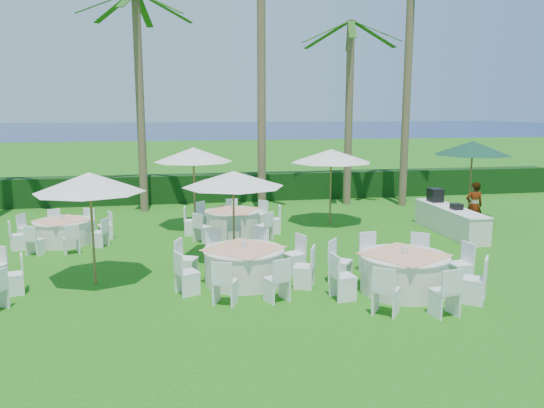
{
  "coord_description": "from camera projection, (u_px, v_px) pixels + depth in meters",
  "views": [
    {
      "loc": [
        -0.92,
        -11.27,
        3.98
      ],
      "look_at": [
        1.85,
        3.56,
        1.3
      ],
      "focal_mm": 35.0,
      "sensor_mm": 36.0,
      "label": 1
    }
  ],
  "objects": [
    {
      "name": "ground",
      "position": [
        220.0,
        292.0,
        11.76
      ],
      "size": [
        120.0,
        120.0,
        0.0
      ],
      "primitive_type": "plane",
      "color": "#236010",
      "rests_on": "ground"
    },
    {
      "name": "hedge",
      "position": [
        195.0,
        188.0,
        23.27
      ],
      "size": [
        34.0,
        1.0,
        1.2
      ],
      "primitive_type": "cube",
      "color": "black",
      "rests_on": "ground"
    },
    {
      "name": "ocean",
      "position": [
        177.0,
        129.0,
        110.48
      ],
      "size": [
        260.0,
        260.0,
        0.0
      ],
      "primitive_type": "plane",
      "color": "#07154B",
      "rests_on": "ground"
    },
    {
      "name": "banquet_table_b",
      "position": [
        244.0,
        265.0,
        12.31
      ],
      "size": [
        3.21,
        3.21,
        0.99
      ],
      "color": "silver",
      "rests_on": "ground"
    },
    {
      "name": "banquet_table_c",
      "position": [
        404.0,
        272.0,
        11.7
      ],
      "size": [
        3.43,
        3.43,
        1.03
      ],
      "color": "silver",
      "rests_on": "ground"
    },
    {
      "name": "banquet_table_d",
      "position": [
        63.0,
        231.0,
        15.9
      ],
      "size": [
        2.85,
        2.85,
        0.89
      ],
      "color": "silver",
      "rests_on": "ground"
    },
    {
      "name": "banquet_table_e",
      "position": [
        233.0,
        221.0,
        17.2
      ],
      "size": [
        3.14,
        3.14,
        0.95
      ],
      "color": "silver",
      "rests_on": "ground"
    },
    {
      "name": "umbrella_a",
      "position": [
        90.0,
        183.0,
        11.86
      ],
      "size": [
        2.47,
        2.47,
        2.61
      ],
      "color": "brown",
      "rests_on": "ground"
    },
    {
      "name": "umbrella_b",
      "position": [
        233.0,
        179.0,
        14.03
      ],
      "size": [
        2.72,
        2.72,
        2.39
      ],
      "color": "brown",
      "rests_on": "ground"
    },
    {
      "name": "umbrella_c",
      "position": [
        193.0,
        155.0,
        17.64
      ],
      "size": [
        2.62,
        2.62,
        2.76
      ],
      "color": "brown",
      "rests_on": "ground"
    },
    {
      "name": "umbrella_d",
      "position": [
        331.0,
        156.0,
        18.33
      ],
      "size": [
        2.84,
        2.84,
        2.64
      ],
      "color": "brown",
      "rests_on": "ground"
    },
    {
      "name": "umbrella_green",
      "position": [
        473.0,
        148.0,
        18.81
      ],
      "size": [
        2.71,
        2.71,
        2.9
      ],
      "color": "brown",
      "rests_on": "ground"
    },
    {
      "name": "buffet_table",
      "position": [
        449.0,
        219.0,
        17.32
      ],
      "size": [
        0.85,
        3.73,
        1.32
      ],
      "color": "silver",
      "rests_on": "ground"
    },
    {
      "name": "staff_person",
      "position": [
        474.0,
        206.0,
        17.86
      ],
      "size": [
        0.63,
        0.46,
        1.61
      ],
      "primitive_type": "imported",
      "rotation": [
        0.0,
        0.0,
        3.0
      ],
      "color": "gray",
      "rests_on": "ground"
    },
    {
      "name": "palm_b",
      "position": [
        140.0,
        93.0,
        20.39
      ],
      "size": [
        4.25,
        4.37,
        8.37
      ],
      "color": "brown",
      "rests_on": "ground"
    },
    {
      "name": "palm_c",
      "position": [
        261.0,
        59.0,
        19.95
      ],
      "size": [
        4.4,
        3.97,
        10.79
      ],
      "color": "brown",
      "rests_on": "ground"
    },
    {
      "name": "palm_d",
      "position": [
        349.0,
        104.0,
        22.07
      ],
      "size": [
        4.34,
        4.29,
        7.59
      ],
      "color": "brown",
      "rests_on": "ground"
    },
    {
      "name": "palm_e",
      "position": [
        408.0,
        75.0,
        21.54
      ],
      "size": [
        4.27,
        4.36,
        9.84
      ],
      "color": "brown",
      "rests_on": "ground"
    }
  ]
}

